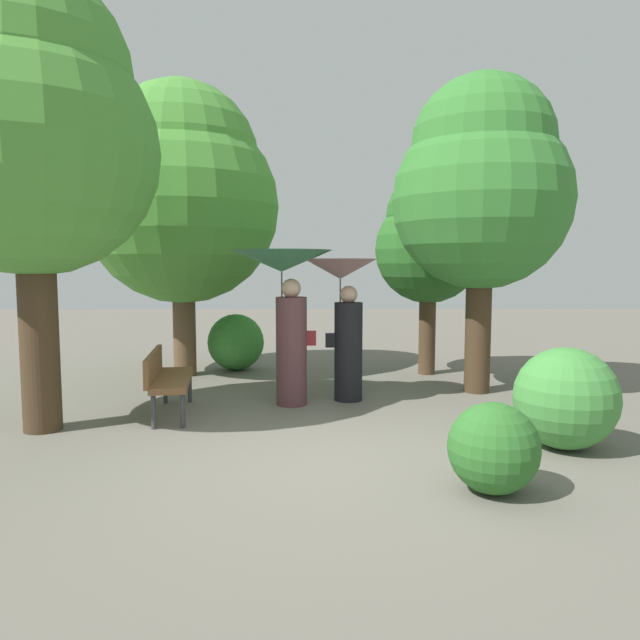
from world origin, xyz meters
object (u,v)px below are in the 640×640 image
Objects in this scene: person_right at (344,304)px; tree_mid_left at (30,126)px; tree_near_left at (182,192)px; park_bench at (166,376)px; tree_mid_right at (429,239)px; person_left at (285,291)px; tree_near_right at (482,184)px.

tree_mid_left is at bearing 106.08° from person_right.
person_right is 0.40× the size of tree_near_left.
park_bench is at bearing -82.79° from tree_near_left.
tree_mid_right is at bearing 0.90° from tree_near_left.
person_left is 0.42× the size of tree_near_left.
tree_near_right is 6.09m from tree_mid_left.
tree_mid_right is (5.25, 3.55, -1.12)m from tree_mid_left.
person_right is at bearing -79.22° from park_bench.
tree_near_left is at bearing 47.45° from person_right.
tree_near_left is (-1.88, 2.24, 1.61)m from person_left.
person_left is at bearing -78.50° from park_bench.
tree_mid_left is 1.48× the size of tree_mid_right.
tree_near_right reaches higher than park_bench.
tree_mid_left reaches higher than person_left.
person_left is at bearing 23.82° from tree_mid_left.
tree_near_left is 0.96× the size of tree_mid_left.
tree_near_right is at bearing -16.90° from tree_near_left.
person_left is at bearing -164.90° from tree_near_right.
person_right is at bearing 22.44° from tree_mid_left.
tree_mid_left is at bearing -145.92° from tree_mid_right.
park_bench is at bearing 28.50° from tree_mid_left.
tree_near_right is at bearing -82.24° from person_right.
tree_mid_right is (4.31, 0.07, -0.81)m from tree_near_left.
tree_mid_left is 6.44m from tree_mid_right.
person_right is 2.64m from park_bench.
tree_mid_left is at bearing -160.49° from tree_near_right.
park_bench is at bearing -144.24° from tree_mid_right.
person_left is at bearing -49.99° from tree_near_left.
tree_near_left is 3.62m from tree_mid_left.
tree_near_left is 1.07× the size of tree_near_right.
tree_near_right is at bearing -81.27° from person_left.
person_right is at bearing -165.88° from tree_near_right.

